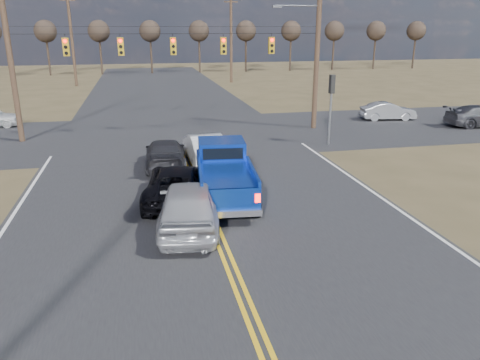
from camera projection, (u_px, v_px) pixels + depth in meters
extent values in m
plane|color=brown|center=(235.00, 278.00, 12.39)|extent=(160.00, 160.00, 0.00)
cube|color=#28282B|center=(192.00, 171.00, 21.68)|extent=(14.00, 120.00, 0.02)
cube|color=#28282B|center=(177.00, 134.00, 29.12)|extent=(120.00, 12.00, 0.02)
cylinder|color=#473323|center=(9.00, 53.00, 25.76)|extent=(0.32, 0.32, 10.00)
cylinder|color=#473323|center=(317.00, 50.00, 29.38)|extent=(0.32, 0.32, 10.00)
cylinder|color=black|center=(173.00, 34.00, 27.26)|extent=(18.00, 0.02, 0.02)
cylinder|color=black|center=(172.00, 26.00, 27.14)|extent=(18.00, 0.02, 0.02)
cube|color=#B28C14|center=(66.00, 47.00, 26.27)|extent=(0.34, 0.24, 1.00)
cylinder|color=#FF0C05|center=(65.00, 41.00, 26.04)|extent=(0.20, 0.06, 0.20)
cylinder|color=black|center=(66.00, 47.00, 26.14)|extent=(0.20, 0.06, 0.20)
cylinder|color=black|center=(66.00, 53.00, 26.24)|extent=(0.20, 0.06, 0.20)
cube|color=black|center=(65.00, 39.00, 25.98)|extent=(0.24, 0.14, 0.03)
cube|color=#B28C14|center=(121.00, 47.00, 26.87)|extent=(0.34, 0.24, 1.00)
cylinder|color=#FF0C05|center=(120.00, 41.00, 26.64)|extent=(0.20, 0.06, 0.20)
cylinder|color=black|center=(121.00, 47.00, 26.74)|extent=(0.20, 0.06, 0.20)
cylinder|color=black|center=(121.00, 53.00, 26.85)|extent=(0.20, 0.06, 0.20)
cube|color=black|center=(120.00, 39.00, 26.58)|extent=(0.24, 0.14, 0.03)
cube|color=#B28C14|center=(173.00, 46.00, 27.48)|extent=(0.34, 0.24, 1.00)
cylinder|color=#FF0C05|center=(173.00, 40.00, 27.25)|extent=(0.20, 0.06, 0.20)
cylinder|color=black|center=(173.00, 46.00, 27.35)|extent=(0.20, 0.06, 0.20)
cylinder|color=black|center=(174.00, 52.00, 27.45)|extent=(0.20, 0.06, 0.20)
cube|color=black|center=(173.00, 38.00, 27.18)|extent=(0.24, 0.14, 0.03)
cube|color=#B28C14|center=(223.00, 46.00, 28.08)|extent=(0.34, 0.24, 1.00)
cylinder|color=#FF0C05|center=(224.00, 40.00, 27.85)|extent=(0.20, 0.06, 0.20)
cylinder|color=black|center=(224.00, 46.00, 27.95)|extent=(0.20, 0.06, 0.20)
cylinder|color=black|center=(224.00, 52.00, 28.05)|extent=(0.20, 0.06, 0.20)
cube|color=black|center=(224.00, 38.00, 27.79)|extent=(0.24, 0.14, 0.03)
cube|color=#B28C14|center=(271.00, 45.00, 28.68)|extent=(0.34, 0.24, 1.00)
cylinder|color=#FF0C05|center=(272.00, 40.00, 28.45)|extent=(0.20, 0.06, 0.20)
cylinder|color=black|center=(272.00, 45.00, 28.55)|extent=(0.20, 0.06, 0.20)
cylinder|color=black|center=(272.00, 51.00, 28.66)|extent=(0.20, 0.06, 0.20)
cube|color=black|center=(272.00, 38.00, 28.39)|extent=(0.24, 0.14, 0.03)
cylinder|color=slate|center=(330.00, 117.00, 26.09)|extent=(0.12, 0.12, 3.20)
cube|color=black|center=(332.00, 84.00, 25.53)|extent=(0.24, 0.34, 1.00)
cylinder|color=slate|center=(298.00, 6.00, 28.29)|extent=(2.80, 0.10, 0.10)
cube|color=slate|center=(277.00, 6.00, 28.05)|extent=(0.55, 0.22, 0.14)
cylinder|color=#473323|center=(72.00, 40.00, 51.78)|extent=(0.32, 0.32, 10.00)
cube|color=#473323|center=(68.00, 0.00, 50.48)|extent=(1.60, 0.12, 0.12)
cylinder|color=#473323|center=(231.00, 40.00, 55.40)|extent=(0.32, 0.32, 10.00)
cube|color=#473323|center=(231.00, 2.00, 54.10)|extent=(1.60, 0.12, 0.12)
cylinder|color=#33261C|center=(48.00, 55.00, 64.49)|extent=(0.28, 0.28, 5.50)
sphere|color=#2D231C|center=(45.00, 31.00, 63.51)|extent=(3.00, 3.00, 3.00)
cylinder|color=#33261C|center=(101.00, 55.00, 65.89)|extent=(0.28, 0.28, 5.50)
sphere|color=#2D231C|center=(99.00, 31.00, 64.92)|extent=(3.00, 3.00, 3.00)
cylinder|color=#33261C|center=(151.00, 54.00, 67.30)|extent=(0.28, 0.28, 5.50)
sphere|color=#2D231C|center=(150.00, 31.00, 66.32)|extent=(3.00, 3.00, 3.00)
cylinder|color=#33261C|center=(199.00, 53.00, 68.71)|extent=(0.28, 0.28, 5.50)
sphere|color=#2D231C|center=(199.00, 31.00, 67.73)|extent=(3.00, 3.00, 3.00)
cylinder|color=#33261C|center=(246.00, 53.00, 70.11)|extent=(0.28, 0.28, 5.50)
sphere|color=#2D231C|center=(246.00, 31.00, 69.14)|extent=(3.00, 3.00, 3.00)
cylinder|color=#33261C|center=(290.00, 52.00, 71.52)|extent=(0.28, 0.28, 5.50)
sphere|color=#2D231C|center=(291.00, 31.00, 70.54)|extent=(3.00, 3.00, 3.00)
cylinder|color=#33261C|center=(333.00, 52.00, 72.92)|extent=(0.28, 0.28, 5.50)
sphere|color=#2D231C|center=(334.00, 31.00, 71.95)|extent=(3.00, 3.00, 3.00)
cylinder|color=#33261C|center=(374.00, 52.00, 74.33)|extent=(0.28, 0.28, 5.50)
sphere|color=#2D231C|center=(376.00, 31.00, 73.36)|extent=(3.00, 3.00, 3.00)
cylinder|color=#33261C|center=(414.00, 51.00, 75.74)|extent=(0.28, 0.28, 5.50)
sphere|color=#2D231C|center=(416.00, 31.00, 74.76)|extent=(3.00, 3.00, 3.00)
cylinder|color=black|center=(202.00, 209.00, 16.11)|extent=(0.39, 0.81, 0.79)
cylinder|color=black|center=(256.00, 206.00, 16.31)|extent=(0.39, 0.81, 0.79)
cylinder|color=black|center=(199.00, 177.00, 19.46)|extent=(0.39, 0.81, 0.79)
cylinder|color=black|center=(243.00, 176.00, 19.66)|extent=(0.39, 0.81, 0.79)
cube|color=#0E339B|center=(225.00, 178.00, 17.73)|extent=(2.48, 5.48, 0.98)
cube|color=#0E339B|center=(221.00, 149.00, 18.83)|extent=(1.98, 1.85, 0.71)
cube|color=black|center=(223.00, 154.00, 18.06)|extent=(1.57, 0.21, 0.44)
cube|color=#0E339B|center=(200.00, 172.00, 16.47)|extent=(0.42, 3.24, 0.20)
cube|color=#0E339B|center=(253.00, 171.00, 16.67)|extent=(0.42, 3.24, 0.20)
cube|color=#0E339B|center=(231.00, 197.00, 15.18)|extent=(1.97, 0.27, 0.59)
cube|color=silver|center=(231.00, 214.00, 15.28)|extent=(2.03, 0.38, 0.22)
cube|color=#FF0C05|center=(205.00, 200.00, 15.06)|extent=(0.18, 0.08, 0.30)
cube|color=#FF0C05|center=(258.00, 198.00, 15.25)|extent=(0.18, 0.08, 0.30)
imported|color=#A8ABB0|center=(189.00, 205.00, 15.28)|extent=(2.59, 5.04, 1.64)
imported|color=black|center=(178.00, 184.00, 17.77)|extent=(3.04, 5.24, 1.37)
imported|color=white|center=(205.00, 148.00, 22.82)|extent=(1.72, 4.54, 1.48)
imported|color=#2E2E33|center=(165.00, 154.00, 22.08)|extent=(2.11, 4.67, 1.33)
imported|color=gray|center=(388.00, 111.00, 33.53)|extent=(1.85, 3.98, 1.26)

